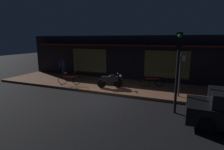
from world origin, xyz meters
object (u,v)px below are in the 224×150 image
Objects in this scene: person_photographer at (63,67)px; sign_post at (180,73)px; traffic_light_pole at (178,59)px; motorcycle at (110,80)px; bicycle_parked at (69,80)px; bicycle_extra at (152,81)px.

sign_post is (9.30, -1.93, 0.48)m from person_photographer.
traffic_light_pole reaches higher than sign_post.
motorcycle is at bearing 149.98° from traffic_light_pole.
traffic_light_pole is (7.19, -2.07, 1.97)m from bicycle_parked.
motorcycle is 0.96× the size of person_photographer.
traffic_light_pole reaches higher than bicycle_parked.
bicycle_parked is 1.02× the size of bicycle_extra.
bicycle_parked is at bearing -44.49° from person_photographer.
traffic_light_pole is (9.24, -4.08, 1.45)m from person_photographer.
motorcycle is 4.37m from sign_post.
sign_post is at bearing -11.71° from person_photographer.
traffic_light_pole is at bearing -23.82° from person_photographer.
bicycle_extra is at bearing 16.51° from bicycle_parked.
traffic_light_pole is (-0.07, -2.15, 0.97)m from sign_post.
motorcycle is 1.03× the size of bicycle_extra.
bicycle_extra is 0.93× the size of person_photographer.
person_photographer is (-7.56, 0.37, 0.52)m from bicycle_extra.
traffic_light_pole is at bearing -16.05° from bicycle_parked.
bicycle_extra is (5.52, 1.64, 0.00)m from bicycle_parked.
traffic_light_pole reaches higher than person_photographer.
sign_post reaches higher than motorcycle.
bicycle_parked is at bearing 163.95° from traffic_light_pole.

